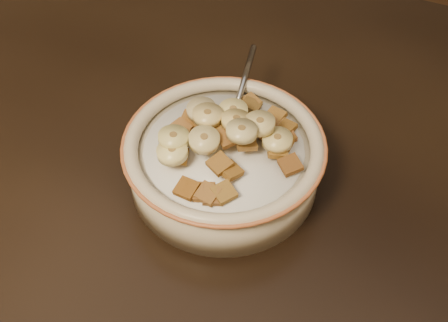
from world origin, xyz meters
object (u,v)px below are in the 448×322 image
at_px(table, 110,148).
at_px(chair, 227,5).
at_px(spoon, 231,125).
at_px(cereal_bowl, 224,165).

relative_size(table, chair, 1.50).
bearing_deg(spoon, table, 0.45).
bearing_deg(table, cereal_bowl, -0.89).
relative_size(chair, spoon, 19.12).
relative_size(cereal_bowl, spoon, 4.17).
height_order(table, spoon, spoon).
bearing_deg(cereal_bowl, chair, 112.08).
bearing_deg(cereal_bowl, spoon, 98.74).
distance_m(table, chair, 0.78).
bearing_deg(chair, cereal_bowl, -51.33).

